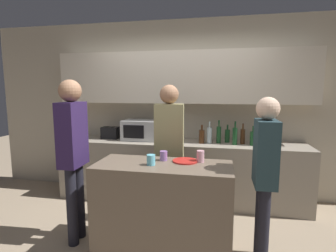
{
  "coord_description": "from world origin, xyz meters",
  "views": [
    {
      "loc": [
        0.58,
        -2.34,
        1.65
      ],
      "look_at": [
        0.03,
        0.38,
        1.26
      ],
      "focal_mm": 28.0,
      "sensor_mm": 36.0,
      "label": 1
    }
  ],
  "objects_px": {
    "microwave": "(141,130)",
    "potted_plant": "(266,130)",
    "plate_on_island": "(185,161)",
    "person_right": "(73,147)",
    "bottle_6": "(253,138)",
    "bottle_1": "(209,135)",
    "bottle_5": "(243,136)",
    "bottle_3": "(227,136)",
    "cup_1": "(164,156)",
    "bottle_0": "(202,136)",
    "person_center": "(169,142)",
    "bottle_4": "(235,136)",
    "toaster": "(110,133)",
    "bottle_2": "(219,134)",
    "cup_0": "(200,156)",
    "person_left": "(265,167)",
    "cup_2": "(151,160)"
  },
  "relations": [
    {
      "from": "bottle_2",
      "to": "cup_2",
      "type": "xyz_separation_m",
      "value": [
        -0.64,
        -1.35,
        -0.05
      ]
    },
    {
      "from": "bottle_3",
      "to": "cup_1",
      "type": "bearing_deg",
      "value": -118.85
    },
    {
      "from": "bottle_2",
      "to": "person_right",
      "type": "xyz_separation_m",
      "value": [
        -1.5,
        -1.32,
        0.04
      ]
    },
    {
      "from": "bottle_6",
      "to": "person_left",
      "type": "xyz_separation_m",
      "value": [
        -0.03,
        -1.22,
        -0.06
      ]
    },
    {
      "from": "microwave",
      "to": "cup_0",
      "type": "relative_size",
      "value": 4.36
    },
    {
      "from": "bottle_2",
      "to": "bottle_3",
      "type": "distance_m",
      "value": 0.15
    },
    {
      "from": "bottle_5",
      "to": "person_right",
      "type": "height_order",
      "value": "person_right"
    },
    {
      "from": "bottle_1",
      "to": "bottle_5",
      "type": "distance_m",
      "value": 0.47
    },
    {
      "from": "person_left",
      "to": "bottle_6",
      "type": "bearing_deg",
      "value": -1.21
    },
    {
      "from": "cup_0",
      "to": "person_left",
      "type": "height_order",
      "value": "person_left"
    },
    {
      "from": "person_right",
      "to": "plate_on_island",
      "type": "bearing_deg",
      "value": 96.04
    },
    {
      "from": "bottle_2",
      "to": "person_left",
      "type": "height_order",
      "value": "person_left"
    },
    {
      "from": "toaster",
      "to": "cup_1",
      "type": "distance_m",
      "value": 1.62
    },
    {
      "from": "potted_plant",
      "to": "bottle_0",
      "type": "relative_size",
      "value": 1.48
    },
    {
      "from": "potted_plant",
      "to": "bottle_6",
      "type": "height_order",
      "value": "potted_plant"
    },
    {
      "from": "plate_on_island",
      "to": "cup_2",
      "type": "bearing_deg",
      "value": -149.04
    },
    {
      "from": "bottle_1",
      "to": "cup_1",
      "type": "bearing_deg",
      "value": -111.17
    },
    {
      "from": "bottle_4",
      "to": "person_right",
      "type": "relative_size",
      "value": 0.19
    },
    {
      "from": "bottle_0",
      "to": "bottle_5",
      "type": "height_order",
      "value": "bottle_5"
    },
    {
      "from": "microwave",
      "to": "toaster",
      "type": "distance_m",
      "value": 0.5
    },
    {
      "from": "bottle_1",
      "to": "person_center",
      "type": "relative_size",
      "value": 0.18
    },
    {
      "from": "bottle_0",
      "to": "bottle_1",
      "type": "distance_m",
      "value": 0.11
    },
    {
      "from": "bottle_6",
      "to": "person_center",
      "type": "distance_m",
      "value": 1.23
    },
    {
      "from": "bottle_2",
      "to": "person_left",
      "type": "relative_size",
      "value": 0.21
    },
    {
      "from": "plate_on_island",
      "to": "cup_2",
      "type": "height_order",
      "value": "cup_2"
    },
    {
      "from": "toaster",
      "to": "bottle_2",
      "type": "relative_size",
      "value": 0.79
    },
    {
      "from": "person_right",
      "to": "bottle_6",
      "type": "bearing_deg",
      "value": 120.42
    },
    {
      "from": "bottle_3",
      "to": "cup_1",
      "type": "distance_m",
      "value": 1.41
    },
    {
      "from": "microwave",
      "to": "person_center",
      "type": "distance_m",
      "value": 0.97
    },
    {
      "from": "bottle_4",
      "to": "person_right",
      "type": "height_order",
      "value": "person_right"
    },
    {
      "from": "cup_1",
      "to": "person_center",
      "type": "relative_size",
      "value": 0.06
    },
    {
      "from": "bottle_1",
      "to": "bottle_5",
      "type": "height_order",
      "value": "bottle_1"
    },
    {
      "from": "bottle_5",
      "to": "cup_2",
      "type": "distance_m",
      "value": 1.67
    },
    {
      "from": "cup_0",
      "to": "person_left",
      "type": "bearing_deg",
      "value": -14.21
    },
    {
      "from": "microwave",
      "to": "bottle_3",
      "type": "relative_size",
      "value": 2.03
    },
    {
      "from": "plate_on_island",
      "to": "bottle_3",
      "type": "bearing_deg",
      "value": 69.94
    },
    {
      "from": "cup_1",
      "to": "person_center",
      "type": "bearing_deg",
      "value": 92.93
    },
    {
      "from": "plate_on_island",
      "to": "person_center",
      "type": "bearing_deg",
      "value": 120.83
    },
    {
      "from": "bottle_5",
      "to": "person_right",
      "type": "distance_m",
      "value": 2.26
    },
    {
      "from": "potted_plant",
      "to": "cup_1",
      "type": "bearing_deg",
      "value": -135.39
    },
    {
      "from": "bottle_5",
      "to": "person_center",
      "type": "height_order",
      "value": "person_center"
    },
    {
      "from": "cup_1",
      "to": "bottle_4",
      "type": "bearing_deg",
      "value": 54.03
    },
    {
      "from": "toaster",
      "to": "person_right",
      "type": "bearing_deg",
      "value": -82.69
    },
    {
      "from": "bottle_3",
      "to": "bottle_5",
      "type": "distance_m",
      "value": 0.22
    },
    {
      "from": "bottle_5",
      "to": "cup_0",
      "type": "distance_m",
      "value": 1.25
    },
    {
      "from": "microwave",
      "to": "potted_plant",
      "type": "distance_m",
      "value": 1.81
    },
    {
      "from": "potted_plant",
      "to": "bottle_3",
      "type": "relative_size",
      "value": 1.54
    },
    {
      "from": "bottle_1",
      "to": "bottle_2",
      "type": "height_order",
      "value": "bottle_2"
    },
    {
      "from": "potted_plant",
      "to": "cup_2",
      "type": "distance_m",
      "value": 1.88
    },
    {
      "from": "plate_on_island",
      "to": "person_right",
      "type": "bearing_deg",
      "value": -172.04
    }
  ]
}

